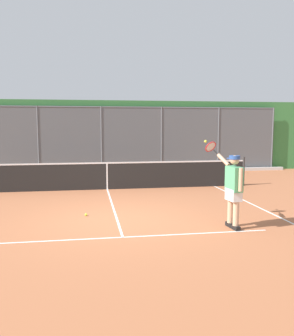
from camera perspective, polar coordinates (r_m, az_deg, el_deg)
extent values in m
plane|color=#A8603D|center=(8.85, -4.72, -8.04)|extent=(60.00, 60.00, 0.00)
cube|color=white|center=(7.49, -3.81, -10.76)|extent=(6.18, 0.05, 0.01)
cube|color=white|center=(9.20, 21.45, -7.89)|extent=(0.05, 10.18, 0.01)
cube|color=white|center=(10.19, -5.36, -6.05)|extent=(0.05, 5.60, 0.01)
cylinder|color=#565B60|center=(19.44, 19.05, 4.33)|extent=(0.07, 0.07, 3.12)
cylinder|color=#565B60|center=(18.26, 11.13, 4.44)|extent=(0.07, 0.07, 3.12)
cylinder|color=#565B60|center=(17.47, 2.30, 4.46)|extent=(0.07, 0.07, 3.12)
cylinder|color=#565B60|center=(17.12, -7.13, 4.37)|extent=(0.07, 0.07, 3.12)
cylinder|color=#565B60|center=(17.24, -16.67, 4.15)|extent=(0.07, 0.07, 3.12)
cylinder|color=#565B60|center=(17.12, -7.20, 9.45)|extent=(17.12, 0.05, 0.05)
cube|color=#565B60|center=(17.12, -7.13, 4.37)|extent=(17.12, 0.02, 3.12)
cube|color=#387A3D|center=(17.76, -7.22, 4.92)|extent=(20.12, 0.90, 3.41)
cube|color=silver|center=(17.06, -7.03, -0.64)|extent=(18.12, 0.18, 0.15)
cylinder|color=#2D2D2D|center=(14.06, 14.86, -0.51)|extent=(0.09, 0.09, 1.07)
cube|color=black|center=(12.86, -6.27, -1.34)|extent=(10.07, 0.02, 0.91)
cube|color=white|center=(12.80, -6.29, 0.79)|extent=(10.07, 0.04, 0.05)
cube|color=white|center=(12.86, -6.27, -1.34)|extent=(0.05, 0.04, 0.91)
cube|color=black|center=(8.21, 13.69, -9.06)|extent=(0.13, 0.27, 0.09)
cylinder|color=tan|center=(8.11, 13.78, -6.24)|extent=(0.13, 0.13, 0.74)
cube|color=black|center=(8.42, 12.87, -8.64)|extent=(0.13, 0.27, 0.09)
cylinder|color=tan|center=(8.32, 12.95, -5.88)|extent=(0.13, 0.13, 0.74)
cube|color=white|center=(8.16, 13.41, -4.07)|extent=(0.26, 0.41, 0.26)
cube|color=#4C9E6B|center=(8.10, 13.48, -1.66)|extent=(0.25, 0.47, 0.53)
cylinder|color=tan|center=(7.85, 14.46, -1.79)|extent=(0.08, 0.08, 0.49)
cylinder|color=tan|center=(8.41, 11.86, 1.25)|extent=(0.22, 0.37, 0.28)
sphere|color=tan|center=(8.05, 13.56, 1.23)|extent=(0.20, 0.20, 0.20)
cylinder|color=#284C93|center=(8.05, 13.57, 1.63)|extent=(0.26, 0.26, 0.08)
cube|color=#284C93|center=(8.15, 13.19, 1.48)|extent=(0.19, 0.20, 0.02)
cylinder|color=black|center=(8.57, 10.78, 2.41)|extent=(0.10, 0.17, 0.13)
torus|color=red|center=(8.69, 9.94, 3.30)|extent=(0.34, 0.28, 0.26)
cylinder|color=silver|center=(8.69, 9.94, 3.30)|extent=(0.28, 0.23, 0.21)
sphere|color=#C1D138|center=(8.82, 9.15, 4.14)|extent=(0.07, 0.07, 0.07)
sphere|color=#CCDB33|center=(9.26, -9.54, -7.22)|extent=(0.07, 0.07, 0.07)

